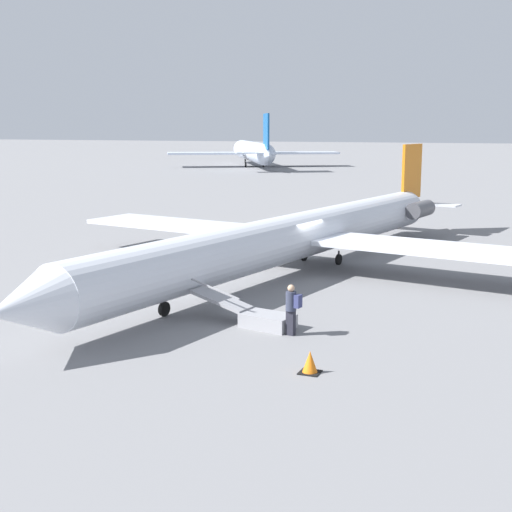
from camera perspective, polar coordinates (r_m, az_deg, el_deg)
ground_plane at (r=34.45m, az=2.96°, el=-1.32°), size 600.00×600.00×0.00m
airplane_main at (r=34.93m, az=3.73°, el=1.72°), size 34.73×27.25×5.84m
airplane_taxiing_distant at (r=128.63m, az=-0.27°, el=8.38°), size 36.66×28.97×9.03m
boarding_stairs at (r=25.13m, az=0.16°, el=-4.85°), size 1.68×4.13×1.53m
passenger at (r=23.92m, az=2.89°, el=-4.04°), size 0.38×0.56×1.74m
traffic_cone_near_stairs at (r=20.54m, az=4.34°, el=-8.51°), size 0.59×0.59×0.65m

